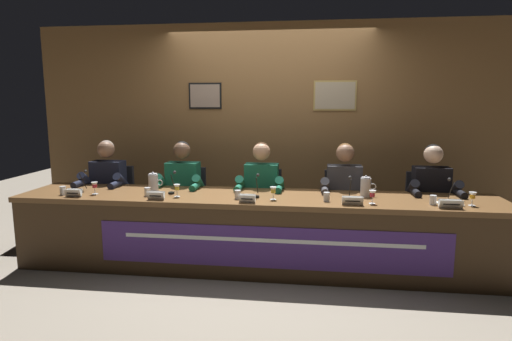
{
  "coord_description": "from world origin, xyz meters",
  "views": [
    {
      "loc": [
        0.53,
        -4.06,
        1.63
      ],
      "look_at": [
        0.0,
        0.0,
        0.98
      ],
      "focal_mm": 29.77,
      "sensor_mm": 36.0,
      "label": 1
    }
  ],
  "objects_px": {
    "panelist_far_left": "(105,186)",
    "juice_glass_far_right": "(473,196)",
    "water_pitcher_right_side": "(366,187)",
    "document_stack_far_right": "(449,204)",
    "juice_glass_center": "(273,191)",
    "water_pitcher_left_side": "(153,183)",
    "water_cup_far_left": "(63,191)",
    "panelist_center": "(261,190)",
    "conference_table": "(255,220)",
    "nameplate_left": "(156,196)",
    "microphone_far_left": "(82,185)",
    "microphone_right": "(350,192)",
    "chair_far_right": "(426,216)",
    "juice_glass_right": "(372,195)",
    "microphone_left": "(172,186)",
    "water_cup_far_right": "(433,200)",
    "chair_far_left": "(115,205)",
    "water_cup_right": "(327,197)",
    "microphone_far_right": "(451,195)",
    "nameplate_far_right": "(451,204)",
    "water_cup_left": "(148,192)",
    "panelist_far_right": "(432,195)",
    "juice_glass_far_left": "(95,186)",
    "chair_center": "(263,210)",
    "microphone_center": "(257,189)",
    "chair_right": "(342,213)",
    "panelist_right": "(344,192)",
    "chair_left": "(187,208)",
    "juice_glass_left": "(177,188)",
    "water_cup_center": "(238,195)",
    "panelist_left": "(181,188)",
    "nameplate_far_left": "(73,193)",
    "nameplate_center": "(247,199)"
  },
  "relations": [
    {
      "from": "nameplate_far_left",
      "to": "microphone_center",
      "type": "bearing_deg",
      "value": 7.5
    },
    {
      "from": "water_cup_center",
      "to": "water_pitcher_left_side",
      "type": "relative_size",
      "value": 0.4
    },
    {
      "from": "panelist_far_left",
      "to": "juice_glass_left",
      "type": "height_order",
      "value": "panelist_far_left"
    },
    {
      "from": "panelist_far_right",
      "to": "chair_far_right",
      "type": "bearing_deg",
      "value": 90.0
    },
    {
      "from": "water_cup_right",
      "to": "water_cup_far_right",
      "type": "distance_m",
      "value": 0.94
    },
    {
      "from": "water_pitcher_right_side",
      "to": "document_stack_far_right",
      "type": "xyz_separation_m",
      "value": [
        0.71,
        -0.24,
        -0.09
      ]
    },
    {
      "from": "juice_glass_right",
      "to": "water_cup_far_right",
      "type": "bearing_deg",
      "value": 4.39
    },
    {
      "from": "chair_far_left",
      "to": "juice_glass_right",
      "type": "relative_size",
      "value": 7.17
    },
    {
      "from": "chair_far_right",
      "to": "juice_glass_right",
      "type": "bearing_deg",
      "value": -130.72
    },
    {
      "from": "chair_far_left",
      "to": "panelist_far_right",
      "type": "bearing_deg",
      "value": -3.21
    },
    {
      "from": "juice_glass_far_right",
      "to": "chair_far_left",
      "type": "bearing_deg",
      "value": 168.55
    },
    {
      "from": "juice_glass_center",
      "to": "juice_glass_left",
      "type": "bearing_deg",
      "value": 179.86
    },
    {
      "from": "chair_far_right",
      "to": "water_pitcher_left_side",
      "type": "relative_size",
      "value": 4.23
    },
    {
      "from": "panelist_far_left",
      "to": "microphone_center",
      "type": "height_order",
      "value": "panelist_far_left"
    },
    {
      "from": "panelist_far_left",
      "to": "juice_glass_far_right",
      "type": "height_order",
      "value": "panelist_far_left"
    },
    {
      "from": "microphone_far_right",
      "to": "panelist_far_left",
      "type": "bearing_deg",
      "value": 172.88
    },
    {
      "from": "juice_glass_center",
      "to": "nameplate_far_right",
      "type": "xyz_separation_m",
      "value": [
        1.55,
        -0.13,
        -0.05
      ]
    },
    {
      "from": "juice_glass_center",
      "to": "water_pitcher_left_side",
      "type": "relative_size",
      "value": 0.59
    },
    {
      "from": "chair_far_left",
      "to": "juice_glass_far_right",
      "type": "xyz_separation_m",
      "value": [
        3.73,
        -0.76,
        0.39
      ]
    },
    {
      "from": "microphone_center",
      "to": "panelist_right",
      "type": "distance_m",
      "value": 0.98
    },
    {
      "from": "microphone_left",
      "to": "microphone_far_right",
      "type": "xyz_separation_m",
      "value": [
        2.67,
        -0.06,
        0.0
      ]
    },
    {
      "from": "juice_glass_left",
      "to": "nameplate_center",
      "type": "xyz_separation_m",
      "value": [
        0.71,
        -0.16,
        -0.05
      ]
    },
    {
      "from": "panelist_left",
      "to": "chair_far_right",
      "type": "relative_size",
      "value": 1.37
    },
    {
      "from": "water_cup_far_left",
      "to": "juice_glass_right",
      "type": "bearing_deg",
      "value": 0.12
    },
    {
      "from": "chair_left",
      "to": "microphone_far_left",
      "type": "bearing_deg",
      "value": -144.48
    },
    {
      "from": "microphone_left",
      "to": "water_cup_right",
      "type": "bearing_deg",
      "value": -6.03
    },
    {
      "from": "microphone_center",
      "to": "microphone_right",
      "type": "xyz_separation_m",
      "value": [
        0.89,
        -0.02,
        0.0
      ]
    },
    {
      "from": "water_cup_left",
      "to": "document_stack_far_right",
      "type": "bearing_deg",
      "value": 0.37
    },
    {
      "from": "microphone_far_left",
      "to": "microphone_right",
      "type": "xyz_separation_m",
      "value": [
        2.7,
        -0.02,
        0.0
      ]
    },
    {
      "from": "chair_right",
      "to": "panelist_far_right",
      "type": "height_order",
      "value": "panelist_far_right"
    },
    {
      "from": "water_cup_far_left",
      "to": "microphone_far_left",
      "type": "bearing_deg",
      "value": 52.98
    },
    {
      "from": "panelist_far_right",
      "to": "microphone_far_right",
      "type": "relative_size",
      "value": 5.63
    },
    {
      "from": "juice_glass_left",
      "to": "microphone_far_right",
      "type": "distance_m",
      "value": 2.57
    },
    {
      "from": "water_cup_center",
      "to": "document_stack_far_right",
      "type": "xyz_separation_m",
      "value": [
        1.93,
        0.03,
        -0.03
      ]
    },
    {
      "from": "conference_table",
      "to": "juice_glass_right",
      "type": "xyz_separation_m",
      "value": [
        1.08,
        -0.09,
        0.3
      ]
    },
    {
      "from": "nameplate_left",
      "to": "juice_glass_right",
      "type": "relative_size",
      "value": 1.29
    },
    {
      "from": "panelist_center",
      "to": "chair_left",
      "type": "bearing_deg",
      "value": 167.37
    },
    {
      "from": "microphone_far_left",
      "to": "panelist_left",
      "type": "distance_m",
      "value": 1.02
    },
    {
      "from": "microphone_right",
      "to": "panelist_center",
      "type": "bearing_deg",
      "value": 152.84
    },
    {
      "from": "panelist_center",
      "to": "document_stack_far_right",
      "type": "xyz_separation_m",
      "value": [
        1.77,
        -0.53,
        0.03
      ]
    },
    {
      "from": "conference_table",
      "to": "microphone_left",
      "type": "distance_m",
      "value": 0.91
    },
    {
      "from": "water_cup_far_left",
      "to": "panelist_center",
      "type": "distance_m",
      "value": 2.0
    },
    {
      "from": "chair_far_left",
      "to": "document_stack_far_right",
      "type": "distance_m",
      "value": 3.64
    },
    {
      "from": "conference_table",
      "to": "nameplate_left",
      "type": "xyz_separation_m",
      "value": [
        -0.92,
        -0.19,
        0.25
      ]
    },
    {
      "from": "water_cup_far_right",
      "to": "water_cup_right",
      "type": "bearing_deg",
      "value": 179.66
    },
    {
      "from": "juice_glass_far_left",
      "to": "chair_center",
      "type": "relative_size",
      "value": 0.14
    },
    {
      "from": "nameplate_far_right",
      "to": "microphone_far_right",
      "type": "bearing_deg",
      "value": 72.65
    },
    {
      "from": "water_cup_far_right",
      "to": "water_pitcher_left_side",
      "type": "distance_m",
      "value": 2.7
    },
    {
      "from": "nameplate_far_right",
      "to": "water_cup_far_right",
      "type": "relative_size",
      "value": 2.33
    },
    {
      "from": "chair_far_left",
      "to": "juice_glass_left",
      "type": "xyz_separation_m",
      "value": [
        1.02,
        -0.75,
        0.39
      ]
    }
  ]
}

